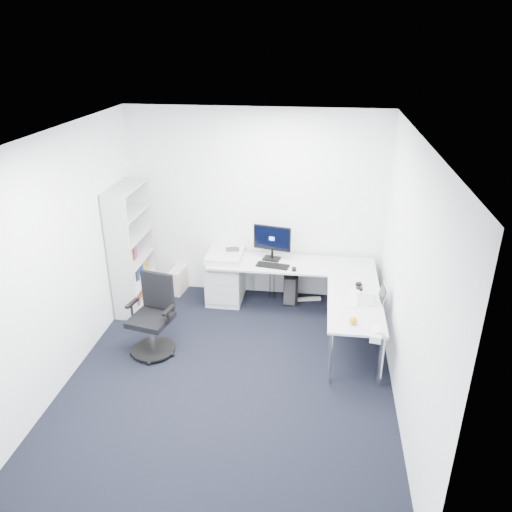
# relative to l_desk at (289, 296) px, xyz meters

# --- Properties ---
(ground) EXTENTS (4.20, 4.20, 0.00)m
(ground) POSITION_rel_l_desk_xyz_m (-0.55, -1.40, -0.33)
(ground) COLOR black
(ceiling) EXTENTS (4.20, 4.20, 0.00)m
(ceiling) POSITION_rel_l_desk_xyz_m (-0.55, -1.40, 2.37)
(ceiling) COLOR white
(wall_back) EXTENTS (3.60, 0.02, 2.70)m
(wall_back) POSITION_rel_l_desk_xyz_m (-0.55, 0.70, 1.02)
(wall_back) COLOR white
(wall_back) RESTS_ON ground
(wall_front) EXTENTS (3.60, 0.02, 2.70)m
(wall_front) POSITION_rel_l_desk_xyz_m (-0.55, -3.50, 1.02)
(wall_front) COLOR white
(wall_front) RESTS_ON ground
(wall_left) EXTENTS (0.02, 4.20, 2.70)m
(wall_left) POSITION_rel_l_desk_xyz_m (-2.35, -1.40, 1.02)
(wall_left) COLOR white
(wall_left) RESTS_ON ground
(wall_right) EXTENTS (0.02, 4.20, 2.70)m
(wall_right) POSITION_rel_l_desk_xyz_m (1.25, -1.40, 1.02)
(wall_right) COLOR white
(wall_right) RESTS_ON ground
(l_desk) EXTENTS (2.29, 1.28, 0.67)m
(l_desk) POSITION_rel_l_desk_xyz_m (0.00, 0.00, 0.00)
(l_desk) COLOR #B6B8B8
(l_desk) RESTS_ON ground
(drawer_pedestal) EXTENTS (0.49, 0.61, 0.75)m
(drawer_pedestal) POSITION_rel_l_desk_xyz_m (-0.94, 0.39, 0.04)
(drawer_pedestal) COLOR #B6B8B8
(drawer_pedestal) RESTS_ON ground
(bookshelf) EXTENTS (0.34, 0.88, 1.75)m
(bookshelf) POSITION_rel_l_desk_xyz_m (-2.17, 0.05, 0.54)
(bookshelf) COLOR #B2B4B4
(bookshelf) RESTS_ON ground
(task_chair) EXTENTS (0.65, 0.65, 0.98)m
(task_chair) POSITION_rel_l_desk_xyz_m (-1.57, -1.05, 0.16)
(task_chair) COLOR black
(task_chair) RESTS_ON ground
(black_pc_tower) EXTENTS (0.23, 0.47, 0.45)m
(black_pc_tower) POSITION_rel_l_desk_xyz_m (-0.01, 0.52, -0.11)
(black_pc_tower) COLOR black
(black_pc_tower) RESTS_ON ground
(beige_pc_tower) EXTENTS (0.22, 0.41, 0.37)m
(beige_pc_tower) POSITION_rel_l_desk_xyz_m (-1.69, 0.54, -0.15)
(beige_pc_tower) COLOR beige
(beige_pc_tower) RESTS_ON ground
(power_strip) EXTENTS (0.35, 0.14, 0.04)m
(power_strip) POSITION_rel_l_desk_xyz_m (0.26, 0.51, -0.31)
(power_strip) COLOR silver
(power_strip) RESTS_ON ground
(monitor) EXTENTS (0.55, 0.27, 0.51)m
(monitor) POSITION_rel_l_desk_xyz_m (-0.28, 0.41, 0.59)
(monitor) COLOR black
(monitor) RESTS_ON l_desk
(black_keyboard) EXTENTS (0.46, 0.23, 0.02)m
(black_keyboard) POSITION_rel_l_desk_xyz_m (-0.24, 0.19, 0.34)
(black_keyboard) COLOR black
(black_keyboard) RESTS_ON l_desk
(mouse) EXTENTS (0.06, 0.10, 0.03)m
(mouse) POSITION_rel_l_desk_xyz_m (0.05, 0.11, 0.35)
(mouse) COLOR black
(mouse) RESTS_ON l_desk
(desk_phone) EXTENTS (0.22, 0.22, 0.13)m
(desk_phone) POSITION_rel_l_desk_xyz_m (-0.85, 0.50, 0.40)
(desk_phone) COLOR #2D2D2F
(desk_phone) RESTS_ON l_desk
(laptop) EXTENTS (0.31, 0.30, 0.21)m
(laptop) POSITION_rel_l_desk_xyz_m (0.96, -0.61, 0.44)
(laptop) COLOR silver
(laptop) RESTS_ON l_desk
(white_keyboard) EXTENTS (0.20, 0.47, 0.02)m
(white_keyboard) POSITION_rel_l_desk_xyz_m (0.80, -0.58, 0.34)
(white_keyboard) COLOR silver
(white_keyboard) RESTS_ON l_desk
(headphones) EXTENTS (0.12, 0.19, 0.05)m
(headphones) POSITION_rel_l_desk_xyz_m (0.89, -0.28, 0.36)
(headphones) COLOR black
(headphones) RESTS_ON l_desk
(orange_fruit) EXTENTS (0.09, 0.09, 0.09)m
(orange_fruit) POSITION_rel_l_desk_xyz_m (0.78, -1.16, 0.38)
(orange_fruit) COLOR orange
(orange_fruit) RESTS_ON l_desk
(tissue_box) EXTENTS (0.14, 0.23, 0.08)m
(tissue_box) POSITION_rel_l_desk_xyz_m (1.00, -1.40, 0.37)
(tissue_box) COLOR silver
(tissue_box) RESTS_ON l_desk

